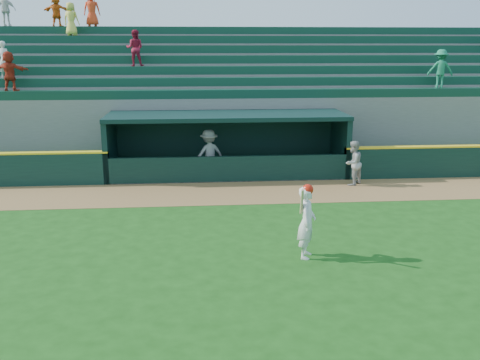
% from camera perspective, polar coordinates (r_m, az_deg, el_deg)
% --- Properties ---
extents(ground, '(120.00, 120.00, 0.00)m').
position_cam_1_polar(ground, '(14.26, 0.54, -6.65)').
color(ground, '#154511').
rests_on(ground, ground).
extents(warning_track, '(40.00, 3.00, 0.01)m').
position_cam_1_polar(warning_track, '(18.91, -0.84, -1.37)').
color(warning_track, brown).
rests_on(warning_track, ground).
extents(dugout_player_front, '(1.02, 1.01, 1.66)m').
position_cam_1_polar(dugout_player_front, '(20.24, 11.96, 1.77)').
color(dugout_player_front, '#999994').
rests_on(dugout_player_front, ground).
extents(dugout_player_inside, '(1.41, 1.12, 1.90)m').
position_cam_1_polar(dugout_player_inside, '(20.96, -3.32, 2.81)').
color(dugout_player_inside, gray).
rests_on(dugout_player_inside, ground).
extents(dugout, '(9.40, 2.80, 2.46)m').
position_cam_1_polar(dugout, '(21.63, -1.43, 4.29)').
color(dugout, slate).
rests_on(dugout, ground).
extents(stands, '(34.50, 6.35, 7.58)m').
position_cam_1_polar(stands, '(26.01, -2.13, 8.26)').
color(stands, slate).
rests_on(stands, ground).
extents(batter_at_plate, '(0.61, 0.86, 1.87)m').
position_cam_1_polar(batter_at_plate, '(13.10, 7.13, -4.36)').
color(batter_at_plate, silver).
rests_on(batter_at_plate, ground).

